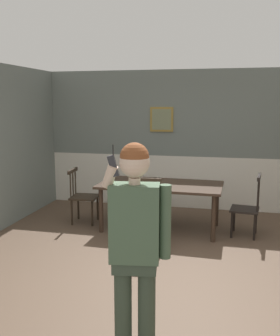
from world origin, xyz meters
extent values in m
plane|color=brown|center=(0.00, 0.00, 0.00)|extent=(6.78, 6.78, 0.00)
cube|color=slate|center=(0.00, 3.08, 1.87)|extent=(5.69, 0.12, 1.66)
cube|color=silver|center=(0.00, 3.09, 0.52)|extent=(5.69, 0.14, 1.03)
cube|color=silver|center=(0.00, 3.06, 1.03)|extent=(5.69, 0.05, 0.06)
cube|color=olive|center=(-0.48, 3.00, 1.75)|extent=(0.45, 0.03, 0.48)
cube|color=gray|center=(-0.48, 2.99, 1.75)|extent=(0.37, 0.01, 0.40)
cube|color=#38281E|center=(-0.25, 1.63, 0.74)|extent=(2.01, 1.07, 0.04)
cylinder|color=#38281E|center=(-1.16, 1.25, 0.36)|extent=(0.07, 0.07, 0.72)
cylinder|color=#38281E|center=(0.63, 1.20, 0.36)|extent=(0.07, 0.07, 0.72)
cylinder|color=#38281E|center=(-1.13, 2.06, 0.36)|extent=(0.07, 0.07, 0.72)
cylinder|color=#38281E|center=(0.65, 2.01, 0.36)|extent=(0.07, 0.07, 0.72)
cube|color=#2D2319|center=(-0.28, 0.77, 0.45)|extent=(0.43, 0.43, 0.03)
cube|color=#2D2319|center=(-0.27, 0.58, 1.03)|extent=(0.43, 0.04, 0.06)
cylinder|color=#2D2319|center=(-0.40, 0.58, 0.76)|extent=(0.02, 0.02, 0.60)
cylinder|color=#2D2319|center=(-0.27, 0.58, 0.76)|extent=(0.02, 0.02, 0.60)
cylinder|color=#2D2319|center=(-0.15, 0.58, 0.76)|extent=(0.02, 0.02, 0.60)
cylinder|color=#2D2319|center=(-0.45, 0.94, 0.22)|extent=(0.04, 0.04, 0.43)
cylinder|color=#2D2319|center=(-0.11, 0.95, 0.22)|extent=(0.04, 0.04, 0.43)
cylinder|color=#2D2319|center=(-0.45, 0.60, 0.22)|extent=(0.04, 0.04, 0.43)
cylinder|color=#2D2319|center=(-0.10, 0.60, 0.22)|extent=(0.04, 0.04, 0.43)
cube|color=black|center=(1.09, 1.59, 0.43)|extent=(0.47, 0.47, 0.03)
cube|color=black|center=(1.28, 1.57, 0.95)|extent=(0.09, 0.43, 0.06)
cylinder|color=black|center=(1.26, 1.44, 0.71)|extent=(0.02, 0.02, 0.54)
cylinder|color=black|center=(1.28, 1.57, 0.71)|extent=(0.02, 0.02, 0.54)
cylinder|color=black|center=(1.29, 1.69, 0.71)|extent=(0.02, 0.02, 0.54)
cylinder|color=black|center=(0.90, 1.44, 0.21)|extent=(0.04, 0.04, 0.41)
cylinder|color=black|center=(0.94, 1.78, 0.21)|extent=(0.04, 0.04, 0.41)
cylinder|color=black|center=(1.24, 1.40, 0.21)|extent=(0.04, 0.04, 0.41)
cylinder|color=black|center=(1.28, 1.74, 0.21)|extent=(0.04, 0.04, 0.41)
cube|color=#2D2319|center=(-1.59, 1.67, 0.46)|extent=(0.48, 0.48, 0.03)
cube|color=#2D2319|center=(-1.80, 1.65, 0.91)|extent=(0.07, 0.45, 0.06)
cylinder|color=#2D2319|center=(-1.81, 1.78, 0.71)|extent=(0.02, 0.02, 0.47)
cylinder|color=#2D2319|center=(-1.80, 1.65, 0.71)|extent=(0.02, 0.02, 0.47)
cylinder|color=#2D2319|center=(-1.79, 1.52, 0.71)|extent=(0.02, 0.02, 0.47)
cylinder|color=#2D2319|center=(-1.43, 1.86, 0.22)|extent=(0.04, 0.04, 0.44)
cylinder|color=#2D2319|center=(-1.40, 1.50, 0.22)|extent=(0.04, 0.04, 0.44)
cylinder|color=#2D2319|center=(-1.79, 1.83, 0.22)|extent=(0.04, 0.04, 0.44)
cylinder|color=#2D2319|center=(-1.76, 1.47, 0.22)|extent=(0.04, 0.04, 0.44)
cylinder|color=#3A493A|center=(0.21, -1.66, 0.43)|extent=(0.14, 0.14, 0.86)
cylinder|color=#3A493A|center=(0.02, -1.68, 0.43)|extent=(0.14, 0.14, 0.86)
cube|color=#3A493A|center=(0.12, -1.67, 0.83)|extent=(0.36, 0.24, 0.12)
cube|color=#4C664C|center=(0.12, -1.67, 1.16)|extent=(0.41, 0.26, 0.61)
cylinder|color=#4C664C|center=(0.35, -1.64, 1.18)|extent=(0.09, 0.09, 0.58)
cylinder|color=beige|center=(-0.06, -1.71, 1.53)|extent=(0.16, 0.12, 0.19)
cylinder|color=beige|center=(0.12, -1.67, 1.49)|extent=(0.09, 0.09, 0.05)
sphere|color=beige|center=(0.12, -1.67, 1.63)|extent=(0.23, 0.23, 0.23)
sphere|color=brown|center=(0.12, -1.67, 1.67)|extent=(0.22, 0.22, 0.22)
cube|color=#2D2D33|center=(-0.03, -1.72, 1.61)|extent=(0.09, 0.05, 0.17)
cylinder|color=black|center=(-0.03, -1.72, 1.73)|extent=(0.01, 0.01, 0.08)
camera|label=1|loc=(0.79, -4.42, 2.07)|focal=40.96mm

